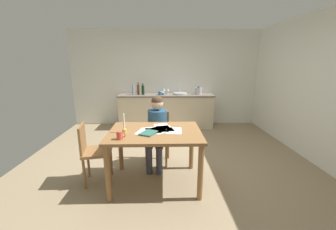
{
  "coord_description": "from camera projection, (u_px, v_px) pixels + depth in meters",
  "views": [
    {
      "loc": [
        -0.09,
        -3.31,
        1.71
      ],
      "look_at": [
        -0.0,
        0.14,
        0.85
      ],
      "focal_mm": 22.24,
      "sensor_mm": 36.0,
      "label": 1
    }
  ],
  "objects": [
    {
      "name": "paper_letter",
      "position": [
        153.0,
        130.0,
        2.93
      ],
      "size": [
        0.25,
        0.33,
        0.0
      ],
      "primitive_type": "cube",
      "rotation": [
        0.0,
        0.0,
        0.16
      ],
      "color": "white",
      "rests_on": "dining_table"
    },
    {
      "name": "paper_notice",
      "position": [
        145.0,
        131.0,
        2.88
      ],
      "size": [
        0.28,
        0.34,
        0.0
      ],
      "primitive_type": "cube",
      "rotation": [
        0.0,
        0.0,
        -0.28
      ],
      "color": "white",
      "rests_on": "dining_table"
    },
    {
      "name": "wine_glass_by_kettle",
      "position": [
        164.0,
        90.0,
        5.7
      ],
      "size": [
        0.07,
        0.07,
        0.15
      ],
      "color": "silver",
      "rests_on": "kitchen_counter"
    },
    {
      "name": "kitchen_counter",
      "position": [
        166.0,
        111.0,
        5.69
      ],
      "size": [
        2.53,
        0.64,
        0.9
      ],
      "color": "beige",
      "rests_on": "ground"
    },
    {
      "name": "wine_glass_near_sink",
      "position": [
        168.0,
        90.0,
        5.7
      ],
      "size": [
        0.07,
        0.07,
        0.15
      ],
      "color": "silver",
      "rests_on": "kitchen_counter"
    },
    {
      "name": "chair_side_empty",
      "position": [
        93.0,
        150.0,
        2.98
      ],
      "size": [
        0.46,
        0.46,
        0.88
      ],
      "color": "olive",
      "rests_on": "ground"
    },
    {
      "name": "book_magazine",
      "position": [
        148.0,
        133.0,
        2.79
      ],
      "size": [
        0.26,
        0.29,
        0.02
      ],
      "primitive_type": "cube",
      "rotation": [
        0.0,
        0.0,
        -0.45
      ],
      "color": "#2C6255",
      "rests_on": "dining_table"
    },
    {
      "name": "sink_unit",
      "position": [
        180.0,
        93.0,
        5.59
      ],
      "size": [
        0.36,
        0.36,
        0.24
      ],
      "color": "#B2B7BC",
      "rests_on": "kitchen_counter"
    },
    {
      "name": "candlestick",
      "position": [
        124.0,
        127.0,
        2.82
      ],
      "size": [
        0.06,
        0.06,
        0.26
      ],
      "color": "gold",
      "rests_on": "dining_table"
    },
    {
      "name": "paper_envelope",
      "position": [
        162.0,
        126.0,
        3.1
      ],
      "size": [
        0.25,
        0.32,
        0.0
      ],
      "primitive_type": "cube",
      "rotation": [
        0.0,
        0.0,
        0.15
      ],
      "color": "white",
      "rests_on": "dining_table"
    },
    {
      "name": "dining_table",
      "position": [
        155.0,
        139.0,
        2.92
      ],
      "size": [
        1.28,
        0.94,
        0.79
      ],
      "color": "olive",
      "rests_on": "ground"
    },
    {
      "name": "paper_receipt",
      "position": [
        174.0,
        131.0,
        2.91
      ],
      "size": [
        0.23,
        0.31,
        0.0
      ],
      "primitive_type": "cube",
      "rotation": [
        0.0,
        0.0,
        -0.07
      ],
      "color": "white",
      "rests_on": "dining_table"
    },
    {
      "name": "bottle_wine_red",
      "position": [
        143.0,
        90.0,
        5.5
      ],
      "size": [
        0.08,
        0.08,
        0.3
      ],
      "color": "black",
      "rests_on": "kitchen_counter"
    },
    {
      "name": "teacup_on_counter",
      "position": [
        160.0,
        93.0,
        5.42
      ],
      "size": [
        0.11,
        0.08,
        0.1
      ],
      "color": "#33598C",
      "rests_on": "kitchen_counter"
    },
    {
      "name": "person_seated",
      "position": [
        157.0,
        127.0,
        3.47
      ],
      "size": [
        0.37,
        0.62,
        1.19
      ],
      "color": "navy",
      "rests_on": "ground"
    },
    {
      "name": "bottle_oil",
      "position": [
        133.0,
        90.0,
        5.51
      ],
      "size": [
        0.07,
        0.07,
        0.3
      ],
      "color": "#8C999E",
      "rests_on": "kitchen_counter"
    },
    {
      "name": "bottle_vinegar",
      "position": [
        138.0,
        89.0,
        5.55
      ],
      "size": [
        0.07,
        0.07,
        0.32
      ],
      "color": "#593319",
      "rests_on": "kitchen_counter"
    },
    {
      "name": "ground_plane",
      "position": [
        168.0,
        165.0,
        3.63
      ],
      "size": [
        5.2,
        5.2,
        0.04
      ],
      "primitive_type": "cube",
      "color": "#937F60"
    },
    {
      "name": "coffee_mug",
      "position": [
        120.0,
        135.0,
        2.57
      ],
      "size": [
        0.11,
        0.07,
        0.1
      ],
      "color": "#D84C3F",
      "rests_on": "dining_table"
    },
    {
      "name": "chair_at_table",
      "position": [
        158.0,
        134.0,
        3.65
      ],
      "size": [
        0.45,
        0.45,
        0.88
      ],
      "color": "olive",
      "rests_on": "ground"
    },
    {
      "name": "stovetop_kettle",
      "position": [
        198.0,
        91.0,
        5.58
      ],
      "size": [
        0.18,
        0.18,
        0.22
      ],
      "color": "#B7BABF",
      "rests_on": "kitchen_counter"
    },
    {
      "name": "paper_flyer",
      "position": [
        165.0,
        129.0,
        3.0
      ],
      "size": [
        0.27,
        0.34,
        0.0
      ],
      "primitive_type": "cube",
      "rotation": [
        0.0,
        0.0,
        0.24
      ],
      "color": "white",
      "rests_on": "dining_table"
    },
    {
      "name": "paper_bill",
      "position": [
        158.0,
        130.0,
        2.93
      ],
      "size": [
        0.34,
        0.36,
        0.0
      ],
      "primitive_type": "cube",
      "rotation": [
        0.0,
        0.0,
        0.63
      ],
      "color": "white",
      "rests_on": "dining_table"
    },
    {
      "name": "wall_right",
      "position": [
        328.0,
        89.0,
        3.38
      ],
      "size": [
        0.12,
        5.2,
        2.6
      ],
      "primitive_type": "cube",
      "color": "silver",
      "rests_on": "ground"
    },
    {
      "name": "mixing_bowl",
      "position": [
        162.0,
        93.0,
        5.58
      ],
      "size": [
        0.18,
        0.18,
        0.08
      ],
      "primitive_type": "ellipsoid",
      "color": "#668C99",
      "rests_on": "kitchen_counter"
    },
    {
      "name": "wall_back",
      "position": [
        166.0,
        78.0,
        5.84
      ],
      "size": [
        5.2,
        0.12,
        2.6
      ],
      "primitive_type": "cube",
      "color": "silver",
      "rests_on": "ground"
    }
  ]
}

